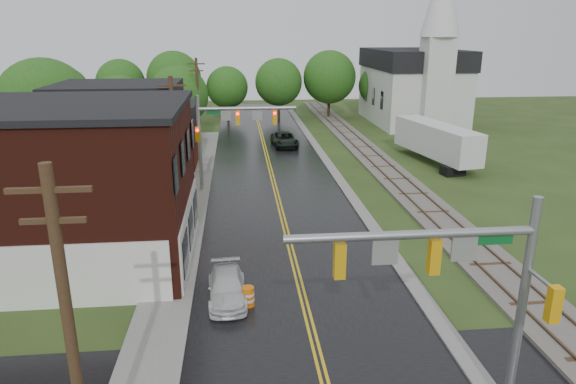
{
  "coord_description": "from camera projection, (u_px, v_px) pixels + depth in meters",
  "views": [
    {
      "loc": [
        -2.75,
        -10.9,
        11.64
      ],
      "look_at": [
        -0.19,
        14.84,
        3.5
      ],
      "focal_mm": 32.0,
      "sensor_mm": 36.0,
      "label": 1
    }
  ],
  "objects": [
    {
      "name": "tree_left_c",
      "position": [
        121.0,
        108.0,
        49.31
      ],
      "size": [
        6.0,
        6.0,
        7.65
      ],
      "color": "black",
      "rests_on": "ground"
    },
    {
      "name": "tree_left_e",
      "position": [
        180.0,
        97.0,
        55.39
      ],
      "size": [
        6.4,
        6.4,
        8.16
      ],
      "color": "black",
      "rests_on": "ground"
    },
    {
      "name": "yellow_house",
      "position": [
        123.0,
        154.0,
        36.78
      ],
      "size": [
        8.0,
        7.0,
        6.4
      ],
      "primitive_type": "cube",
      "color": "tan",
      "rests_on": "ground"
    },
    {
      "name": "brick_building",
      "position": [
        46.0,
        186.0,
        25.92
      ],
      "size": [
        14.3,
        10.3,
        8.3
      ],
      "color": "#43160E",
      "rests_on": "ground"
    },
    {
      "name": "pickup_white",
      "position": [
        227.0,
        288.0,
        23.09
      ],
      "size": [
        1.83,
        4.15,
        1.18
      ],
      "primitive_type": "imported",
      "rotation": [
        0.0,
        0.0,
        0.04
      ],
      "color": "silver",
      "rests_on": "ground"
    },
    {
      "name": "railroad",
      "position": [
        375.0,
        159.0,
        48.23
      ],
      "size": [
        3.2,
        80.0,
        0.3
      ],
      "color": "#59544C",
      "rests_on": "ground"
    },
    {
      "name": "main_road",
      "position": [
        272.0,
        178.0,
        42.57
      ],
      "size": [
        10.0,
        90.0,
        0.02
      ],
      "primitive_type": "cube",
      "color": "black",
      "rests_on": "ground"
    },
    {
      "name": "utility_pole_c",
      "position": [
        198.0,
        100.0,
        53.81
      ],
      "size": [
        1.8,
        0.28,
        9.0
      ],
      "color": "#382616",
      "rests_on": "ground"
    },
    {
      "name": "sidewalk_left",
      "position": [
        192.0,
        199.0,
        37.25
      ],
      "size": [
        2.4,
        50.0,
        0.12
      ],
      "primitive_type": "cube",
      "color": "gray",
      "rests_on": "ground"
    },
    {
      "name": "utility_pole_b",
      "position": [
        175.0,
        144.0,
        32.92
      ],
      "size": [
        1.8,
        0.28,
        9.0
      ],
      "color": "#382616",
      "rests_on": "ground"
    },
    {
      "name": "construction_barrel",
      "position": [
        248.0,
        297.0,
        22.57
      ],
      "size": [
        0.62,
        0.62,
        0.92
      ],
      "primitive_type": "cylinder",
      "rotation": [
        0.0,
        0.0,
        -0.23
      ],
      "color": "orange",
      "rests_on": "ground"
    },
    {
      "name": "suv_dark",
      "position": [
        285.0,
        140.0,
        53.82
      ],
      "size": [
        2.75,
        5.38,
        1.46
      ],
      "primitive_type": "imported",
      "rotation": [
        0.0,
        0.0,
        0.07
      ],
      "color": "black",
      "rests_on": "ground"
    },
    {
      "name": "curb_right",
      "position": [
        326.0,
        161.0,
        47.83
      ],
      "size": [
        0.8,
        70.0,
        0.12
      ],
      "primitive_type": "cube",
      "color": "gray",
      "rests_on": "ground"
    },
    {
      "name": "utility_pole_a",
      "position": [
        71.0,
        339.0,
        12.04
      ],
      "size": [
        1.8,
        0.28,
        9.0
      ],
      "color": "#382616",
      "rests_on": "ground"
    },
    {
      "name": "darkred_building",
      "position": [
        156.0,
        142.0,
        45.72
      ],
      "size": [
        7.0,
        6.0,
        4.4
      ],
      "primitive_type": "cube",
      "color": "#3F0F0C",
      "rests_on": "ground"
    },
    {
      "name": "traffic_signal_far",
      "position": [
        228.0,
        125.0,
        37.91
      ],
      "size": [
        7.34,
        0.43,
        7.2
      ],
      "color": "gray",
      "rests_on": "ground"
    },
    {
      "name": "church",
      "position": [
        416.0,
        79.0,
        65.24
      ],
      "size": [
        10.4,
        18.4,
        20.0
      ],
      "color": "silver",
      "rests_on": "ground"
    },
    {
      "name": "traffic_signal_near",
      "position": [
        458.0,
        272.0,
        14.83
      ],
      "size": [
        7.34,
        0.3,
        7.2
      ],
      "color": "gray",
      "rests_on": "ground"
    },
    {
      "name": "semi_trailer",
      "position": [
        436.0,
        140.0,
        46.55
      ],
      "size": [
        4.44,
        11.42,
        3.59
      ],
      "color": "black",
      "rests_on": "ground"
    },
    {
      "name": "tree_left_b",
      "position": [
        47.0,
        108.0,
        40.98
      ],
      "size": [
        7.6,
        7.6,
        9.69
      ],
      "color": "black",
      "rests_on": "ground"
    }
  ]
}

